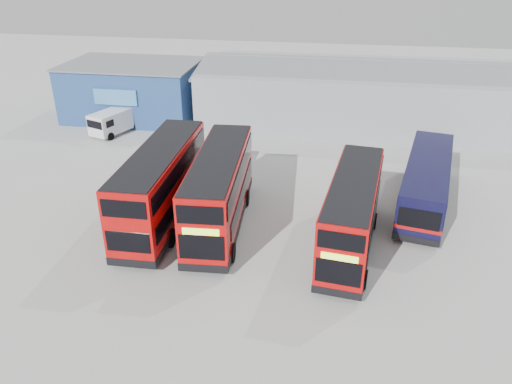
{
  "coord_description": "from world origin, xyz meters",
  "views": [
    {
      "loc": [
        5.43,
        -26.33,
        15.28
      ],
      "look_at": [
        1.04,
        -0.54,
        2.1
      ],
      "focal_mm": 35.0,
      "sensor_mm": 36.0,
      "label": 1
    }
  ],
  "objects_px": {
    "double_decker_left": "(162,187)",
    "double_decker_centre": "(220,191)",
    "double_decker_right": "(352,215)",
    "panel_van": "(115,120)",
    "single_decker_blue": "(426,183)",
    "office_block": "(134,90)",
    "maintenance_shed": "(367,94)"
  },
  "relations": [
    {
      "from": "maintenance_shed",
      "to": "double_decker_right",
      "type": "distance_m",
      "value": 22.37
    },
    {
      "from": "office_block",
      "to": "double_decker_centre",
      "type": "height_order",
      "value": "office_block"
    },
    {
      "from": "single_decker_blue",
      "to": "panel_van",
      "type": "distance_m",
      "value": 26.92
    },
    {
      "from": "maintenance_shed",
      "to": "single_decker_blue",
      "type": "xyz_separation_m",
      "value": [
        3.3,
        -16.34,
        -1.09
      ]
    },
    {
      "from": "maintenance_shed",
      "to": "double_decker_centre",
      "type": "xyz_separation_m",
      "value": [
        -9.01,
        -21.12,
        -0.35
      ]
    },
    {
      "from": "office_block",
      "to": "double_decker_centre",
      "type": "distance_m",
      "value": 23.11
    },
    {
      "from": "maintenance_shed",
      "to": "double_decker_centre",
      "type": "relative_size",
      "value": 2.81
    },
    {
      "from": "double_decker_centre",
      "to": "panel_van",
      "type": "distance_m",
      "value": 19.22
    },
    {
      "from": "double_decker_left",
      "to": "double_decker_right",
      "type": "xyz_separation_m",
      "value": [
        11.1,
        -1.15,
        -0.21
      ]
    },
    {
      "from": "double_decker_right",
      "to": "single_decker_blue",
      "type": "bearing_deg",
      "value": 58.55
    },
    {
      "from": "single_decker_blue",
      "to": "panel_van",
      "type": "height_order",
      "value": "single_decker_blue"
    },
    {
      "from": "double_decker_left",
      "to": "panel_van",
      "type": "relative_size",
      "value": 2.17
    },
    {
      "from": "double_decker_centre",
      "to": "single_decker_blue",
      "type": "relative_size",
      "value": 0.94
    },
    {
      "from": "double_decker_left",
      "to": "panel_van",
      "type": "distance_m",
      "value": 17.11
    },
    {
      "from": "maintenance_shed",
      "to": "panel_van",
      "type": "height_order",
      "value": "maintenance_shed"
    },
    {
      "from": "double_decker_left",
      "to": "double_decker_centre",
      "type": "height_order",
      "value": "double_decker_left"
    },
    {
      "from": "double_decker_left",
      "to": "single_decker_blue",
      "type": "distance_m",
      "value": 16.56
    },
    {
      "from": "double_decker_right",
      "to": "office_block",
      "type": "bearing_deg",
      "value": 142.19
    },
    {
      "from": "double_decker_left",
      "to": "double_decker_right",
      "type": "distance_m",
      "value": 11.16
    },
    {
      "from": "panel_van",
      "to": "double_decker_centre",
      "type": "bearing_deg",
      "value": -27.32
    },
    {
      "from": "office_block",
      "to": "panel_van",
      "type": "height_order",
      "value": "office_block"
    },
    {
      "from": "maintenance_shed",
      "to": "double_decker_right",
      "type": "bearing_deg",
      "value": -93.62
    },
    {
      "from": "double_decker_left",
      "to": "office_block",
      "type": "bearing_deg",
      "value": -64.8
    },
    {
      "from": "double_decker_left",
      "to": "single_decker_blue",
      "type": "xyz_separation_m",
      "value": [
        15.82,
        4.83,
        -0.8
      ]
    },
    {
      "from": "double_decker_centre",
      "to": "single_decker_blue",
      "type": "bearing_deg",
      "value": 17.56
    },
    {
      "from": "double_decker_centre",
      "to": "single_decker_blue",
      "type": "distance_m",
      "value": 13.24
    },
    {
      "from": "maintenance_shed",
      "to": "double_decker_left",
      "type": "bearing_deg",
      "value": -120.59
    },
    {
      "from": "double_decker_right",
      "to": "single_decker_blue",
      "type": "xyz_separation_m",
      "value": [
        4.72,
        5.98,
        -0.58
      ]
    },
    {
      "from": "double_decker_centre",
      "to": "double_decker_right",
      "type": "bearing_deg",
      "value": -12.61
    },
    {
      "from": "double_decker_right",
      "to": "panel_van",
      "type": "bearing_deg",
      "value": 149.92
    },
    {
      "from": "double_decker_right",
      "to": "panel_van",
      "type": "distance_m",
      "value": 25.66
    },
    {
      "from": "double_decker_left",
      "to": "single_decker_blue",
      "type": "relative_size",
      "value": 0.96
    }
  ]
}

